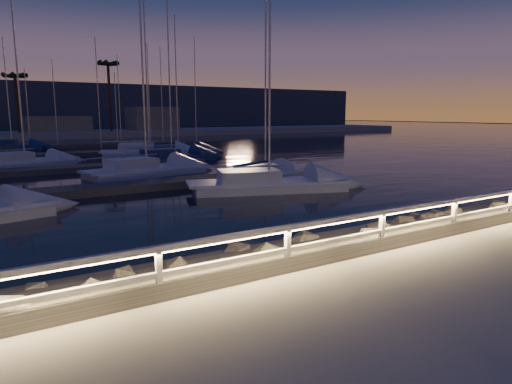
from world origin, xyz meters
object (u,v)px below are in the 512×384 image
Objects in this scene: sailboat_h at (169,156)px; sailboat_j at (22,162)px; sailboat_l at (176,151)px; sailboat_d at (265,183)px; sailboat_c at (263,175)px; sailboat_g at (143,169)px; sailboat_n at (10,146)px; guard_rail at (247,245)px; sailboat_k at (147,152)px.

sailboat_h is 1.04× the size of sailboat_j.
sailboat_j is at bearing -169.05° from sailboat_l.
sailboat_d is at bearing -98.77° from sailboat_h.
sailboat_c is 8.19m from sailboat_g.
sailboat_c is at bearing -53.18° from sailboat_n.
sailboat_c reaches higher than guard_rail.
sailboat_h is at bearing -44.60° from sailboat_n.
guard_rail is 3.03× the size of sailboat_d.
sailboat_l is (13.63, 3.00, -0.04)m from sailboat_j.
sailboat_d reaches higher than sailboat_h.
sailboat_l is at bearing 99.00° from sailboat_d.
sailboat_g reaches higher than guard_rail.
sailboat_d is 1.06× the size of sailboat_h.
sailboat_g is (-5.44, 6.13, 0.05)m from sailboat_c.
sailboat_j is 13.96m from sailboat_l.
sailboat_l reaches higher than sailboat_c.
sailboat_d is at bearing -79.78° from sailboat_g.
sailboat_k is at bearing -38.70° from sailboat_n.
sailboat_h is at bearing 104.68° from sailboat_d.
sailboat_n is (-10.52, 21.50, 0.01)m from sailboat_h.
sailboat_g reaches higher than sailboat_j.
sailboat_l is 21.35m from sailboat_n.
sailboat_l reaches higher than guard_rail.
guard_rail is 30.51m from sailboat_h.
sailboat_g is at bearing 109.33° from sailboat_c.
sailboat_h is 1.05× the size of sailboat_l.
guard_rail is 30.58m from sailboat_j.
sailboat_h is at bearing -65.15° from sailboat_k.
sailboat_c is at bearing -71.79° from sailboat_j.
sailboat_n is at bearing 122.54° from sailboat_d.
guard_rail is 21.80m from sailboat_g.
sailboat_d is at bearing -144.12° from sailboat_c.
sailboat_c is 18.51m from sailboat_l.
sailboat_l is at bearing 56.91° from sailboat_h.
sailboat_j is at bearing 167.42° from sailboat_h.
sailboat_n is at bearing 90.06° from sailboat_g.
sailboat_j is at bearing 113.20° from sailboat_g.
sailboat_k is (-0.26, 5.07, 0.05)m from sailboat_h.
sailboat_h is 0.91× the size of sailboat_k.
sailboat_d reaches higher than sailboat_j.
sailboat_j is at bearing 92.82° from guard_rail.
sailboat_c is at bearing -91.91° from sailboat_h.
sailboat_c is 19.37m from sailboat_j.
sailboat_g is at bearing -59.64° from sailboat_n.
sailboat_n reaches higher than guard_rail.
sailboat_h reaches higher than sailboat_c.
sailboat_n is at bearing 111.61° from sailboat_h.
sailboat_h is at bearing -27.22° from sailboat_j.
sailboat_h is at bearing -120.09° from sailboat_l.
sailboat_n is at bearing 143.86° from sailboat_k.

